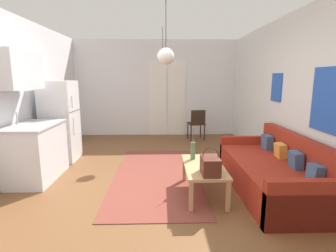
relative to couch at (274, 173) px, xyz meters
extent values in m
cube|color=brown|center=(-1.81, -0.05, -0.32)|extent=(5.10, 8.35, 0.10)
cube|color=silver|center=(-1.81, 3.88, 1.07)|extent=(4.70, 0.10, 2.67)
cube|color=white|center=(-1.75, 3.81, 0.75)|extent=(0.51, 0.02, 2.04)
cube|color=white|center=(-1.22, 3.81, 0.75)|extent=(0.51, 0.02, 2.04)
cube|color=white|center=(-1.48, 3.81, 1.80)|extent=(1.12, 0.03, 0.06)
cube|color=silver|center=(0.49, -0.05, 1.07)|extent=(0.10, 7.95, 2.67)
cube|color=blue|center=(0.43, -0.48, 1.09)|extent=(0.02, 0.86, 0.82)
cube|color=blue|center=(0.43, 1.09, 1.19)|extent=(0.02, 0.39, 0.50)
cube|color=black|center=(-4.05, 0.53, 1.58)|extent=(0.02, 0.32, 0.40)
cube|color=brown|center=(-1.72, 0.61, -0.26)|extent=(1.42, 2.94, 0.01)
cube|color=maroon|center=(-0.09, 0.00, -0.05)|extent=(0.95, 2.15, 0.44)
cube|color=maroon|center=(0.31, 0.00, 0.14)|extent=(0.15, 2.15, 0.82)
cube|color=maroon|center=(-0.09, -1.02, 0.02)|extent=(0.95, 0.11, 0.58)
cube|color=maroon|center=(-0.09, 1.02, 0.02)|extent=(0.95, 0.11, 0.58)
cube|color=#3D5B7F|center=(0.17, -0.70, 0.26)|extent=(0.13, 0.20, 0.20)
cube|color=#3D5B7F|center=(0.16, -0.26, 0.28)|extent=(0.15, 0.23, 0.23)
cube|color=gold|center=(0.16, 0.20, 0.27)|extent=(0.15, 0.22, 0.23)
cube|color=#3D5B7F|center=(0.16, 0.69, 0.28)|extent=(0.13, 0.24, 0.24)
cube|color=tan|center=(-1.06, -0.10, 0.14)|extent=(0.54, 1.05, 0.04)
cube|color=tan|center=(-1.29, -0.59, -0.07)|extent=(0.05, 0.05, 0.40)
cube|color=tan|center=(-0.83, -0.59, -0.07)|extent=(0.05, 0.05, 0.40)
cube|color=tan|center=(-1.29, 0.38, -0.07)|extent=(0.05, 0.05, 0.40)
cube|color=tan|center=(-0.83, 0.38, -0.07)|extent=(0.05, 0.05, 0.40)
cylinder|color=#47704C|center=(-1.18, 0.19, 0.29)|extent=(0.07, 0.07, 0.26)
cylinder|color=#477F42|center=(-1.18, 0.19, 0.53)|extent=(0.01, 0.01, 0.22)
cube|color=#512319|center=(-1.03, -0.44, 0.27)|extent=(0.22, 0.32, 0.22)
torus|color=#512319|center=(-1.03, -0.44, 0.40)|extent=(0.21, 0.01, 0.21)
cube|color=white|center=(-3.65, 1.56, 0.52)|extent=(0.59, 0.65, 1.58)
cube|color=#4C4C51|center=(-3.35, 1.56, 0.73)|extent=(0.01, 0.62, 0.01)
cylinder|color=#B7BABF|center=(-3.34, 1.38, 0.92)|extent=(0.02, 0.02, 0.22)
cylinder|color=#B7BABF|center=(-3.34, 1.38, 0.44)|extent=(0.02, 0.02, 0.35)
cube|color=silver|center=(-3.68, 0.55, 0.17)|extent=(0.61, 1.08, 0.88)
cube|color=#B7BABF|center=(-3.68, 0.55, 0.62)|extent=(0.64, 1.11, 0.03)
cube|color=#999BA0|center=(-3.68, 0.53, 0.58)|extent=(0.36, 0.40, 0.10)
cylinder|color=#B7BABF|center=(-3.92, 0.53, 0.74)|extent=(0.02, 0.02, 0.20)
cube|color=silver|center=(-3.82, 0.55, 1.48)|extent=(0.32, 0.97, 0.59)
cylinder|color=black|center=(-0.57, 3.41, -0.06)|extent=(0.03, 0.03, 0.42)
cylinder|color=black|center=(-0.93, 3.35, -0.06)|extent=(0.03, 0.03, 0.42)
cylinder|color=black|center=(-0.52, 3.07, -0.06)|extent=(0.03, 0.03, 0.42)
cylinder|color=black|center=(-0.88, 3.02, -0.06)|extent=(0.03, 0.03, 0.42)
cube|color=black|center=(-0.72, 3.21, 0.16)|extent=(0.48, 0.46, 0.04)
cube|color=black|center=(-0.70, 3.03, 0.36)|extent=(0.38, 0.09, 0.37)
cylinder|color=black|center=(-1.59, -0.30, 2.06)|extent=(0.01, 0.01, 0.68)
sphere|color=white|center=(-1.59, -0.30, 1.62)|extent=(0.20, 0.20, 0.20)
cylinder|color=black|center=(-1.61, 2.10, 2.18)|extent=(0.01, 0.01, 0.45)
sphere|color=white|center=(-1.61, 2.10, 1.83)|extent=(0.25, 0.25, 0.25)
camera|label=1|loc=(-1.65, -3.54, 1.37)|focal=27.60mm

